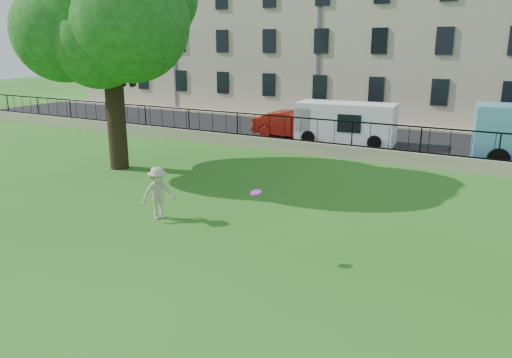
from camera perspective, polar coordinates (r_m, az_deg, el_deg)
The scene contains 11 objects.
ground at distance 12.74m, azimuth -6.76°, elevation -8.45°, with size 120.00×120.00×0.00m, color #286718.
retaining_wall at distance 23.01m, azimuth 10.81°, elevation 3.00°, with size 50.00×0.40×0.60m, color tan.
iron_railing at distance 22.84m, azimuth 10.92°, elevation 5.08°, with size 50.00×0.05×1.13m.
street at distance 27.49m, azimuth 13.88°, elevation 4.19°, with size 60.00×9.00×0.01m, color black.
sidewalk at distance 32.46m, azimuth 16.34°, elevation 5.78°, with size 60.00×1.40×0.12m, color tan.
building_row at distance 37.66m, azimuth 19.20°, elevation 17.29°, with size 56.40×10.40×13.80m.
tree at distance 21.36m, azimuth -16.69°, elevation 18.23°, with size 7.92×6.12×9.71m.
man at distance 15.09m, azimuth -11.12°, elevation -1.59°, with size 1.03×0.59×1.59m, color #BCB499.
frisbee at distance 11.89m, azimuth -0.02°, elevation -1.58°, with size 0.27×0.27×0.03m, color #A926D8.
red_sedan at distance 27.66m, azimuth 4.19°, elevation 6.19°, with size 1.54×4.42×1.46m, color red.
white_van at distance 26.50m, azimuth 10.21°, elevation 6.29°, with size 5.01×1.95×2.10m, color white.
Camera 1 is at (6.89, -9.42, 5.12)m, focal length 35.00 mm.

